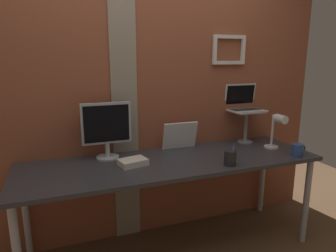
{
  "coord_description": "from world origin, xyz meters",
  "views": [
    {
      "loc": [
        -0.68,
        -2.13,
        1.56
      ],
      "look_at": [
        0.13,
        0.04,
        1.03
      ],
      "focal_mm": 32.34,
      "sensor_mm": 36.0,
      "label": 1
    }
  ],
  "objects_px": {
    "monitor": "(106,126)",
    "desk_lamp": "(277,128)",
    "pen_cup": "(230,158)",
    "coffee_mug": "(297,150)",
    "laptop": "(243,103)",
    "whiteboard_panel": "(180,136)"
  },
  "relations": [
    {
      "from": "monitor",
      "to": "desk_lamp",
      "type": "xyz_separation_m",
      "value": [
        1.39,
        -0.28,
        -0.06
      ]
    },
    {
      "from": "pen_cup",
      "to": "coffee_mug",
      "type": "bearing_deg",
      "value": 0.04
    },
    {
      "from": "laptop",
      "to": "pen_cup",
      "type": "distance_m",
      "value": 0.78
    },
    {
      "from": "coffee_mug",
      "to": "monitor",
      "type": "bearing_deg",
      "value": 161.61
    },
    {
      "from": "pen_cup",
      "to": "desk_lamp",
      "type": "bearing_deg",
      "value": 18.88
    },
    {
      "from": "monitor",
      "to": "whiteboard_panel",
      "type": "height_order",
      "value": "monitor"
    },
    {
      "from": "laptop",
      "to": "coffee_mug",
      "type": "xyz_separation_m",
      "value": [
        0.17,
        -0.54,
        -0.32
      ]
    },
    {
      "from": "monitor",
      "to": "coffee_mug",
      "type": "height_order",
      "value": "monitor"
    },
    {
      "from": "monitor",
      "to": "coffee_mug",
      "type": "xyz_separation_m",
      "value": [
        1.44,
        -0.48,
        -0.21
      ]
    },
    {
      "from": "monitor",
      "to": "desk_lamp",
      "type": "distance_m",
      "value": 1.42
    },
    {
      "from": "laptop",
      "to": "whiteboard_panel",
      "type": "bearing_deg",
      "value": -177.04
    },
    {
      "from": "laptop",
      "to": "desk_lamp",
      "type": "relative_size",
      "value": 1.04
    },
    {
      "from": "desk_lamp",
      "to": "coffee_mug",
      "type": "bearing_deg",
      "value": -75.05
    },
    {
      "from": "whiteboard_panel",
      "to": "desk_lamp",
      "type": "xyz_separation_m",
      "value": [
        0.76,
        -0.32,
        0.07
      ]
    },
    {
      "from": "pen_cup",
      "to": "whiteboard_panel",
      "type": "bearing_deg",
      "value": 110.14
    },
    {
      "from": "monitor",
      "to": "whiteboard_panel",
      "type": "xyz_separation_m",
      "value": [
        0.63,
        0.03,
        -0.14
      ]
    },
    {
      "from": "whiteboard_panel",
      "to": "coffee_mug",
      "type": "distance_m",
      "value": 0.96
    },
    {
      "from": "monitor",
      "to": "whiteboard_panel",
      "type": "distance_m",
      "value": 0.65
    },
    {
      "from": "coffee_mug",
      "to": "desk_lamp",
      "type": "bearing_deg",
      "value": 104.95
    },
    {
      "from": "monitor",
      "to": "whiteboard_panel",
      "type": "bearing_deg",
      "value": 2.8
    },
    {
      "from": "desk_lamp",
      "to": "pen_cup",
      "type": "xyz_separation_m",
      "value": [
        -0.57,
        -0.2,
        -0.13
      ]
    },
    {
      "from": "laptop",
      "to": "pen_cup",
      "type": "xyz_separation_m",
      "value": [
        -0.46,
        -0.54,
        -0.31
      ]
    }
  ]
}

